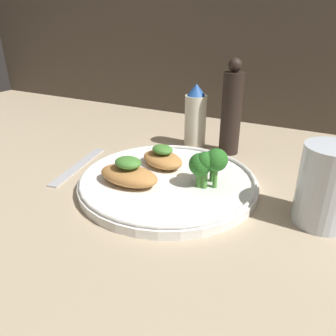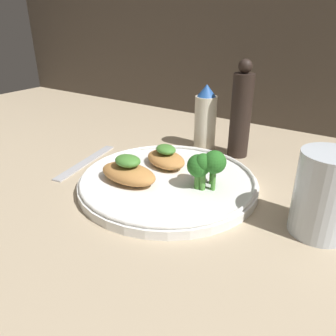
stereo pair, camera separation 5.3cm
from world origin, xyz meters
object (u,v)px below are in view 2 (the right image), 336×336
(pepper_grinder, at_px, (241,113))
(plate, at_px, (168,181))
(drinking_glass, at_px, (325,194))
(sauce_bottle, at_px, (205,118))
(broccoli_bunch, at_px, (206,164))

(pepper_grinder, bearing_deg, plate, -102.00)
(pepper_grinder, xyz_separation_m, drinking_glass, (0.19, -0.19, -0.03))
(sauce_bottle, relative_size, pepper_grinder, 0.72)
(broccoli_bunch, xyz_separation_m, drinking_glass, (0.17, -0.00, 0.00))
(plate, bearing_deg, pepper_grinder, 78.00)
(plate, distance_m, broccoli_bunch, 0.08)
(plate, xyz_separation_m, sauce_bottle, (-0.04, 0.19, 0.05))
(broccoli_bunch, height_order, pepper_grinder, pepper_grinder)
(sauce_bottle, distance_m, pepper_grinder, 0.08)
(drinking_glass, bearing_deg, plate, -178.56)
(broccoli_bunch, relative_size, sauce_bottle, 0.48)
(sauce_bottle, xyz_separation_m, pepper_grinder, (0.08, -0.00, 0.02))
(sauce_bottle, relative_size, drinking_glass, 1.21)
(broccoli_bunch, distance_m, sauce_bottle, 0.21)
(sauce_bottle, bearing_deg, pepper_grinder, -0.00)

